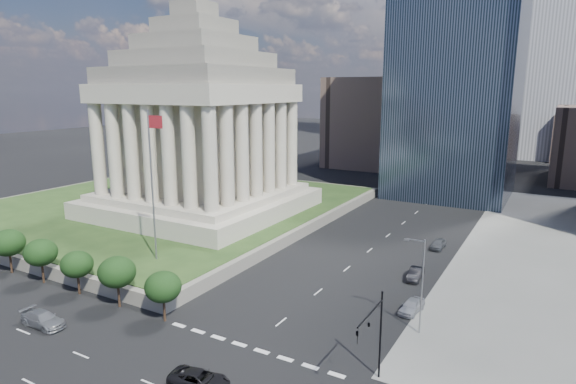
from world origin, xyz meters
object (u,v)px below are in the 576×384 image
Objects in this scene: parked_sedan_mid at (415,274)px; street_lamp_north at (421,281)px; flagpole at (153,178)px; traffic_signal_ne at (374,331)px; pickup_truck at (199,380)px; parked_sedan_near at (412,306)px; war_memorial at (198,106)px; parked_sedan_far at (438,244)px; suv_grey at (43,319)px.

street_lamp_north is at bearing -77.29° from parked_sedan_mid.
traffic_signal_ne is (34.33, -10.30, -7.86)m from flagpole.
pickup_truck is 1.19× the size of parked_sedan_near.
war_memorial is 3.90× the size of street_lamp_north.
parked_sedan_mid is 1.01× the size of parked_sedan_far.
parked_sedan_mid is (-4.05, 13.96, -4.92)m from street_lamp_north.
parked_sedan_near is (-1.00, 15.55, -4.50)m from traffic_signal_ne.
traffic_signal_ne is at bearing -16.71° from flagpole.
suv_grey is 44.38m from parked_sedan_mid.
flagpole is 35.95m from street_lamp_north.
parked_sedan_far is (-0.28, 14.25, 0.02)m from parked_sedan_mid.
flagpole is 4.52× the size of parked_sedan_near.
war_memorial reaches higher than parked_sedan_far.
street_lamp_north is at bearing -25.92° from war_memorial.
street_lamp_north is 1.84× the size of suv_grey.
street_lamp_north is at bearing -62.86° from suv_grey.
pickup_truck is 21.25m from suv_grey.
war_memorial is 47.80m from suv_grey.
parked_sedan_far is at bearing 98.73° from street_lamp_north.
flagpole is 4.52× the size of parked_sedan_far.
street_lamp_north is (0.83, 11.30, 0.41)m from traffic_signal_ne.
pickup_truck is (-13.37, -18.36, -4.93)m from street_lamp_north.
street_lamp_north is 6.74m from parked_sedan_near.
war_memorial is at bearing 29.95° from pickup_truck.
traffic_signal_ne is 1.78× the size of parked_sedan_mid.
parked_sedan_mid is (43.28, -9.04, -20.66)m from war_memorial.
war_memorial is 57.37m from pickup_truck.
parked_sedan_near is at bearing -36.49° from pickup_truck.
flagpole is 30.48m from pickup_truck.
traffic_signal_ne is 0.80× the size of street_lamp_north.
flagpole is 2.00× the size of street_lamp_north.
suv_grey reaches higher than pickup_truck.
street_lamp_north reaches higher than suv_grey.
pickup_truck is 33.63m from parked_sedan_mid.
parked_sedan_near is 0.99× the size of parked_sedan_mid.
suv_grey is (12.70, -41.21, -20.61)m from war_memorial.
parked_sedan_near and parked_sedan_far have the same top height.
parked_sedan_far is at bearing -33.73° from suv_grey.
parked_sedan_far is (-3.50, 39.51, -4.50)m from traffic_signal_ne.
parked_sedan_near is at bearing -82.31° from parked_sedan_far.
flagpole is at bearing -157.80° from parked_sedan_mid.
war_memorial is 54.92m from street_lamp_north.
parked_sedan_near is at bearing 113.30° from street_lamp_north.
war_memorial is at bearing 143.58° from traffic_signal_ne.
parked_sedan_near is at bearing -80.58° from parked_sedan_mid.
suv_grey reaches higher than parked_sedan_near.
pickup_truck is 0.97× the size of suv_grey.
pickup_truck is at bearing -91.00° from suv_grey.
suv_grey reaches higher than parked_sedan_far.
parked_sedan_mid is at bearing -25.52° from pickup_truck.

